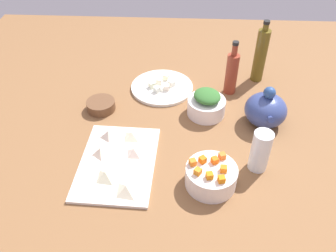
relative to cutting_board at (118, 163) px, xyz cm
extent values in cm
cube|color=brown|center=(-12.92, 14.95, -2.00)|extent=(190.00, 190.00, 3.00)
cube|color=silver|center=(0.00, 0.00, 0.00)|extent=(33.19, 24.06, 1.00)
cylinder|color=white|center=(-41.29, 11.14, 0.10)|extent=(24.43, 24.43, 1.20)
cylinder|color=white|center=(-26.28, 28.00, 2.58)|extent=(13.54, 13.54, 6.16)
cylinder|color=white|center=(6.52, 28.33, 2.73)|extent=(14.87, 14.87, 6.47)
cylinder|color=brown|center=(-26.91, -10.40, 1.27)|extent=(10.39, 10.39, 3.54)
ellipsoid|color=#354480|center=(-22.32, 48.03, 5.10)|extent=(14.62, 14.34, 11.21)
sphere|color=#294A85|center=(-22.32, 48.03, 12.34)|extent=(4.09, 4.09, 4.09)
cylinder|color=#354480|center=(-16.10, 48.03, 6.50)|extent=(5.38, 2.00, 3.93)
cylinder|color=brown|center=(-50.14, 49.40, 10.25)|extent=(4.84, 4.84, 21.49)
cylinder|color=brown|center=(-50.14, 49.40, 22.32)|extent=(2.18, 2.18, 2.65)
cylinder|color=black|center=(-50.14, 49.40, 24.24)|extent=(2.42, 2.42, 1.20)
cylinder|color=maroon|center=(-40.50, 37.61, 7.58)|extent=(4.59, 4.59, 16.16)
cylinder|color=maroon|center=(-40.50, 37.61, 17.78)|extent=(2.07, 2.07, 4.23)
cylinder|color=black|center=(-40.50, 37.61, 20.49)|extent=(2.30, 2.30, 1.20)
cylinder|color=white|center=(-0.95, 42.91, 6.34)|extent=(5.78, 5.78, 13.68)
cube|color=orange|center=(9.86, 27.48, 6.87)|extent=(2.19, 2.19, 1.80)
cube|color=orange|center=(3.96, 25.72, 6.87)|extent=(2.52, 2.52, 1.80)
cube|color=orange|center=(4.03, 29.18, 6.87)|extent=(2.42, 2.42, 1.80)
cube|color=orange|center=(10.99, 30.66, 6.87)|extent=(2.16, 2.16, 1.80)
cube|color=orange|center=(7.26, 31.48, 6.87)|extent=(1.85, 1.85, 1.80)
cube|color=orange|center=(5.11, 22.88, 6.87)|extent=(2.35, 2.35, 1.80)
cube|color=orange|center=(8.53, 24.29, 6.87)|extent=(2.50, 2.50, 1.80)
cube|color=orange|center=(2.19, 31.41, 6.87)|extent=(2.32, 2.32, 1.80)
ellipsoid|color=#346C2E|center=(-26.28, 28.00, 7.41)|extent=(13.21, 12.93, 3.50)
cube|color=white|center=(-40.34, 7.24, 1.80)|extent=(3.05, 3.05, 2.20)
cube|color=#F4E3CC|center=(-42.92, 9.98, 1.80)|extent=(2.76, 2.76, 2.20)
cube|color=white|center=(-38.90, 12.97, 1.80)|extent=(2.21, 2.21, 2.20)
cube|color=#F7F6CA|center=(-46.22, 12.45, 1.80)|extent=(2.78, 2.78, 2.20)
cube|color=white|center=(-41.72, 15.23, 1.80)|extent=(3.11, 3.11, 2.20)
cube|color=white|center=(-37.49, 9.43, 1.80)|extent=(3.11, 3.11, 2.20)
pyramid|color=beige|center=(11.55, 4.38, 1.84)|extent=(7.67, 7.59, 2.67)
pyramid|color=beige|center=(-3.36, 4.70, 1.72)|extent=(5.85, 5.87, 2.44)
pyramid|color=beige|center=(6.73, -2.36, 1.76)|extent=(7.22, 7.18, 2.52)
pyramid|color=beige|center=(-2.90, -5.77, 1.82)|extent=(5.44, 5.03, 2.63)
pyramid|color=beige|center=(-11.18, 3.02, 1.62)|extent=(6.82, 6.82, 2.24)
pyramid|color=beige|center=(-10.86, -4.66, 1.92)|extent=(4.49, 4.89, 2.85)
camera|label=1|loc=(73.98, 19.38, 80.02)|focal=37.64mm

